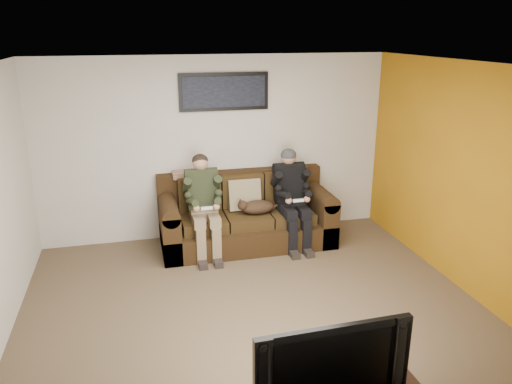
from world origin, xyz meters
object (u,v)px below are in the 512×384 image
object	(u,v)px
person_left	(203,199)
person_right	(291,192)
cat	(256,207)
framed_poster	(224,92)
sofa	(245,217)
television	(327,358)

from	to	relation	value
person_left	person_right	distance (m)	1.24
cat	framed_poster	distance (m)	1.65
framed_poster	person_left	bearing A→B (deg)	-125.74
framed_poster	sofa	bearing A→B (deg)	-62.27
cat	television	xyz separation A→B (m)	(-0.40, -3.60, 0.20)
cat	television	size ratio (longest dim) A/B	0.60
person_right	television	bearing A→B (deg)	-104.18
sofa	person_left	bearing A→B (deg)	-161.96
television	cat	bearing A→B (deg)	82.23
person_right	cat	world-z (taller)	person_right
television	person_right	bearing A→B (deg)	74.44
person_left	framed_poster	world-z (taller)	framed_poster
person_right	television	distance (m)	3.70
sofa	person_right	size ratio (longest dim) A/B	1.78
sofa	framed_poster	distance (m)	1.78
person_left	framed_poster	bearing A→B (deg)	54.26
sofa	television	size ratio (longest dim) A/B	2.17
cat	person_right	bearing A→B (deg)	-1.87
sofa	framed_poster	world-z (taller)	framed_poster
cat	sofa	bearing A→B (deg)	122.17
sofa	framed_poster	bearing A→B (deg)	117.73
person_left	television	world-z (taller)	person_left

